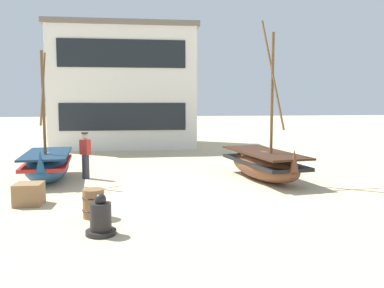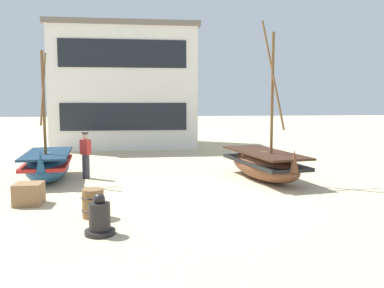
% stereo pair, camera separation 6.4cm
% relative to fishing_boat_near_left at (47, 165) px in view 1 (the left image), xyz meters
% --- Properties ---
extents(ground_plane, '(120.00, 120.00, 0.00)m').
position_rel_fishing_boat_near_left_xyz_m(ground_plane, '(4.97, -2.64, -0.56)').
color(ground_plane, '#CCB78E').
extents(fishing_boat_near_left, '(1.84, 3.82, 4.52)m').
position_rel_fishing_boat_near_left_xyz_m(fishing_boat_near_left, '(0.00, 0.00, 0.00)').
color(fishing_boat_near_left, '#23517A').
rests_on(fishing_boat_near_left, ground).
extents(fishing_boat_centre_large, '(2.22, 4.45, 5.63)m').
position_rel_fishing_boat_near_left_xyz_m(fishing_boat_centre_large, '(7.66, -0.88, 0.02)').
color(fishing_boat_centre_large, brown).
rests_on(fishing_boat_centre_large, ground).
extents(fisherman_by_hull, '(0.42, 0.39, 1.68)m').
position_rel_fishing_boat_near_left_xyz_m(fisherman_by_hull, '(1.31, 0.15, 0.28)').
color(fisherman_by_hull, '#33333D').
rests_on(fisherman_by_hull, ground).
extents(capstan_winch, '(0.65, 0.65, 0.89)m').
position_rel_fishing_boat_near_left_xyz_m(capstan_winch, '(2.40, -6.31, -0.21)').
color(capstan_winch, black).
rests_on(capstan_winch, ground).
extents(wooden_barrel, '(0.56, 0.56, 0.70)m').
position_rel_fishing_boat_near_left_xyz_m(wooden_barrel, '(2.12, -4.99, -0.21)').
color(wooden_barrel, brown).
rests_on(wooden_barrel, ground).
extents(cargo_crate, '(0.73, 0.73, 0.60)m').
position_rel_fishing_boat_near_left_xyz_m(cargo_crate, '(0.25, -3.52, -0.26)').
color(cargo_crate, olive).
rests_on(cargo_crate, ground).
extents(harbor_building_main, '(8.65, 5.68, 7.26)m').
position_rel_fishing_boat_near_left_xyz_m(harbor_building_main, '(2.41, 11.03, 3.08)').
color(harbor_building_main, white).
rests_on(harbor_building_main, ground).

